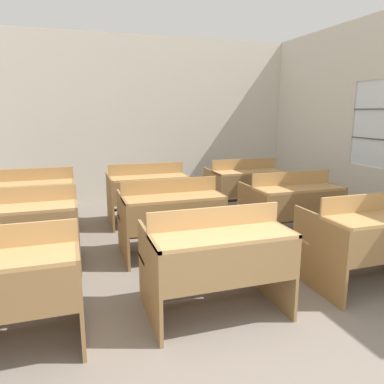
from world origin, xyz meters
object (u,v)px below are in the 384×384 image
bench_third_right (245,185)px  bench_front_right (370,237)px  wastepaper_bin (289,192)px  bench_front_center (216,257)px  bench_second_center (171,214)px  bench_third_center (147,191)px  bench_third_left (32,199)px  bench_second_left (22,227)px  bench_second_right (291,204)px

bench_third_right → bench_front_right: bearing=-90.2°
wastepaper_bin → bench_front_center: bearing=-130.1°
bench_second_center → wastepaper_bin: 3.42m
bench_third_center → wastepaper_bin: 2.88m
bench_second_center → bench_third_left: bearing=139.8°
bench_second_center → bench_third_right: (1.60, 1.37, 0.00)m
bench_second_left → wastepaper_bin: bearing=23.8°
wastepaper_bin → bench_second_right: bearing=-121.8°
bench_second_center → wastepaper_bin: bench_second_center is taller
bench_front_right → bench_second_left: (-3.17, 1.36, 0.00)m
bench_second_right → bench_third_center: bearing=140.0°
bench_front_right → bench_second_right: (0.01, 1.35, 0.00)m
bench_third_right → bench_third_left: bearing=-179.5°
bench_front_center → wastepaper_bin: bench_front_center is taller
bench_third_left → wastepaper_bin: 4.44m
bench_second_right → bench_third_right: same height
bench_second_center → bench_third_left: same height
bench_second_left → bench_third_center: 2.07m
bench_third_center → bench_second_center: bearing=-90.0°
bench_front_right → bench_second_right: size_ratio=1.00×
bench_third_right → bench_second_center: bearing=-139.5°
bench_third_right → wastepaper_bin: bearing=25.4°
bench_second_center → wastepaper_bin: bearing=34.7°
bench_front_right → wastepaper_bin: size_ratio=3.36×
bench_second_center → bench_third_right: bearing=40.5°
bench_third_right → bench_second_right: bearing=-90.0°
bench_front_center → bench_second_left: size_ratio=1.00×
bench_second_right → bench_third_left: same height
bench_front_right → wastepaper_bin: bench_front_right is taller
bench_second_center → bench_third_center: size_ratio=1.00×
bench_second_right → bench_third_right: (-0.00, 1.36, 0.00)m
bench_second_right → bench_third_left: (-3.19, 1.34, 0.00)m
bench_front_right → bench_third_left: same height
bench_front_center → bench_third_center: size_ratio=1.00×
bench_second_left → bench_third_left: (-0.01, 1.33, 0.00)m
wastepaper_bin → bench_second_center: bearing=-145.3°
bench_second_left → bench_third_right: size_ratio=1.00×
bench_front_center → bench_second_left: (-1.59, 1.37, 0.00)m
bench_second_center → wastepaper_bin: (2.80, 1.94, -0.32)m
bench_front_center → bench_second_center: (-0.02, 1.37, 0.00)m
bench_second_center → bench_third_left: size_ratio=1.00×
bench_front_center → bench_second_right: same height
bench_second_center → bench_third_right: 2.10m
bench_second_left → bench_third_center: same height
bench_third_center → bench_second_left: bearing=-139.6°
bench_second_center → bench_front_right: bearing=-40.3°
bench_front_right → wastepaper_bin: 3.52m
bench_front_center → wastepaper_bin: bearing=49.9°
bench_third_center → bench_third_left: bearing=-179.6°
bench_front_right → bench_second_center: (-1.59, 1.35, 0.00)m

